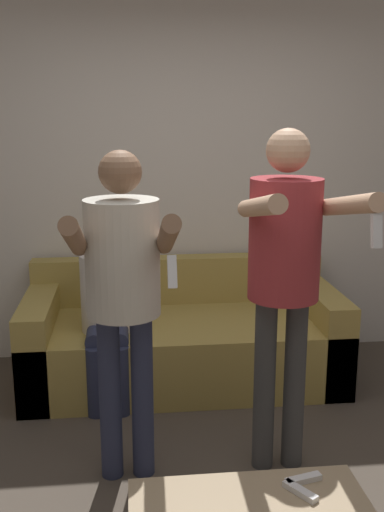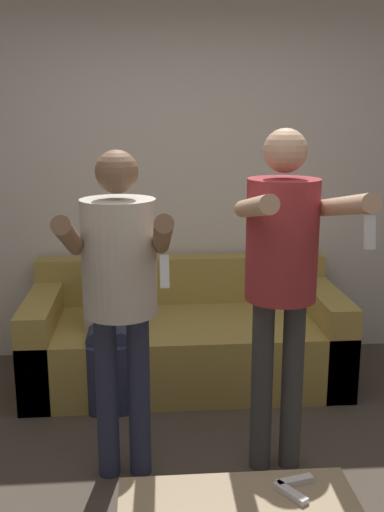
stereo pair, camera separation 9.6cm
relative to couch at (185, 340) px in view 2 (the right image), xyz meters
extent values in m
cube|color=silver|center=(0.06, 0.51, 1.08)|extent=(6.40, 0.06, 2.70)
cube|color=#AD9347|center=(0.00, -0.04, -0.05)|extent=(2.12, 0.96, 0.44)
cube|color=#AD9347|center=(0.00, 0.36, 0.33)|extent=(2.12, 0.16, 0.34)
cube|color=#AD9347|center=(-0.96, -0.04, 0.04)|extent=(0.20, 0.96, 0.63)
cube|color=#AD9347|center=(0.96, -0.04, 0.04)|extent=(0.20, 0.96, 0.63)
cylinder|color=#282D47|center=(-0.47, -1.13, 0.16)|extent=(0.11, 0.11, 0.86)
cylinder|color=#282D47|center=(-0.31, -1.13, 0.16)|extent=(0.11, 0.11, 0.86)
cylinder|color=beige|center=(-0.39, -1.13, 0.87)|extent=(0.35, 0.35, 0.55)
sphere|color=brown|center=(-0.39, -1.13, 1.27)|extent=(0.20, 0.20, 0.20)
cylinder|color=brown|center=(-0.59, -1.37, 1.02)|extent=(0.08, 0.51, 0.27)
cylinder|color=brown|center=(-0.19, -1.37, 1.02)|extent=(0.08, 0.51, 0.27)
cube|color=white|center=(-0.19, -1.61, 0.92)|extent=(0.04, 0.07, 0.13)
cylinder|color=#383838|center=(0.31, -1.13, 0.19)|extent=(0.11, 0.11, 0.92)
cylinder|color=#383838|center=(0.47, -1.13, 0.19)|extent=(0.11, 0.11, 0.92)
cylinder|color=#9E2D33|center=(0.39, -1.13, 0.94)|extent=(0.35, 0.35, 0.59)
sphere|color=tan|center=(0.39, -1.13, 1.36)|extent=(0.21, 0.21, 0.21)
cylinder|color=tan|center=(0.20, -1.43, 1.15)|extent=(0.08, 0.61, 0.19)
cylinder|color=tan|center=(0.58, -1.43, 1.15)|extent=(0.08, 0.61, 0.19)
cube|color=white|center=(0.58, -1.73, 1.09)|extent=(0.04, 0.05, 0.13)
cylinder|color=#282D47|center=(-0.58, -0.50, -0.05)|extent=(0.11, 0.11, 0.44)
cylinder|color=#282D47|center=(-0.43, -0.50, -0.05)|extent=(0.11, 0.11, 0.44)
cylinder|color=#282D47|center=(-0.58, -0.34, 0.19)|extent=(0.11, 0.32, 0.11)
cylinder|color=#282D47|center=(-0.43, -0.34, 0.19)|extent=(0.11, 0.32, 0.11)
cylinder|color=silver|center=(-0.50, -0.18, 0.41)|extent=(0.34, 0.34, 0.50)
sphere|color=#A87A5B|center=(-0.50, -0.18, 0.78)|extent=(0.20, 0.20, 0.20)
cube|color=white|center=(0.26, -1.94, 0.14)|extent=(0.11, 0.14, 0.02)
cube|color=white|center=(0.30, -1.87, 0.14)|extent=(0.15, 0.07, 0.02)
camera|label=1|loc=(-0.36, -3.88, 1.53)|focal=42.00mm
camera|label=2|loc=(-0.27, -3.89, 1.53)|focal=42.00mm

